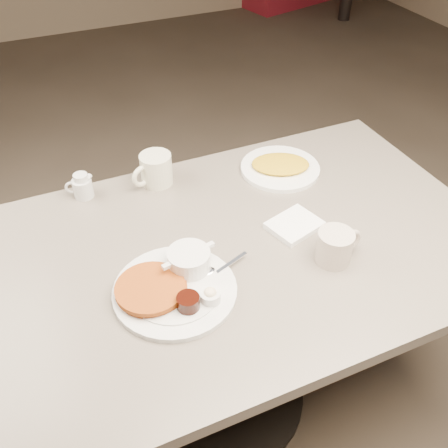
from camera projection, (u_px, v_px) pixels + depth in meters
name	position (u px, v px, depth m)	size (l,w,h in m)	color
diner_table	(227.00, 290.00, 1.49)	(1.50, 0.90, 0.75)	slate
main_plate	(175.00, 283.00, 1.25)	(0.40, 0.37, 0.07)	silver
coffee_mug_near	(336.00, 246.00, 1.31)	(0.14, 0.10, 0.09)	beige
napkin	(294.00, 225.00, 1.44)	(0.17, 0.15, 0.02)	white
coffee_mug_far	(155.00, 170.00, 1.58)	(0.15, 0.13, 0.10)	silver
creamer_right	(82.00, 186.00, 1.53)	(0.09, 0.07, 0.08)	silver
hash_plate	(280.00, 167.00, 1.65)	(0.34, 0.34, 0.04)	white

